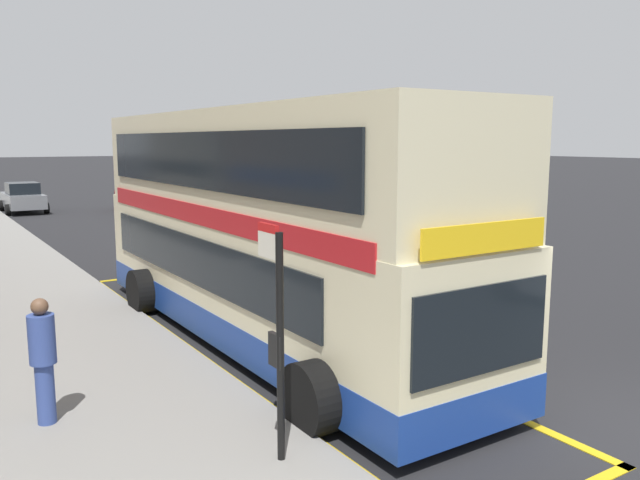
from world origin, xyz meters
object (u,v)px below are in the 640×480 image
(pedestrian_waiting_near_sign, at_px, (43,356))
(bus_stop_sign, at_px, (277,324))
(parked_car_grey_across, at_px, (23,198))
(double_decker_bus, at_px, (262,234))
(parked_car_maroon_ahead, at_px, (141,196))

(pedestrian_waiting_near_sign, bearing_deg, bus_stop_sign, -49.21)
(parked_car_grey_across, bearing_deg, double_decker_bus, -89.99)
(double_decker_bus, distance_m, parked_car_grey_across, 26.91)
(parked_car_maroon_ahead, bearing_deg, double_decker_bus, -99.55)
(double_decker_bus, height_order, parked_car_grey_across, double_decker_bus)
(parked_car_maroon_ahead, xyz_separation_m, pedestrian_waiting_near_sign, (-9.61, -26.54, 0.26))
(double_decker_bus, height_order, bus_stop_sign, double_decker_bus)
(bus_stop_sign, bearing_deg, pedestrian_waiting_near_sign, 130.79)
(bus_stop_sign, relative_size, parked_car_maroon_ahead, 0.66)
(pedestrian_waiting_near_sign, bearing_deg, double_decker_bus, 25.86)
(bus_stop_sign, xyz_separation_m, parked_car_maroon_ahead, (7.49, 29.00, -0.96))
(double_decker_bus, xyz_separation_m, parked_car_maroon_ahead, (5.27, 24.43, -1.27))
(double_decker_bus, xyz_separation_m, pedestrian_waiting_near_sign, (-4.34, -2.10, -1.00))
(double_decker_bus, bearing_deg, parked_car_maroon_ahead, 77.82)
(parked_car_maroon_ahead, height_order, parked_car_grey_across, same)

